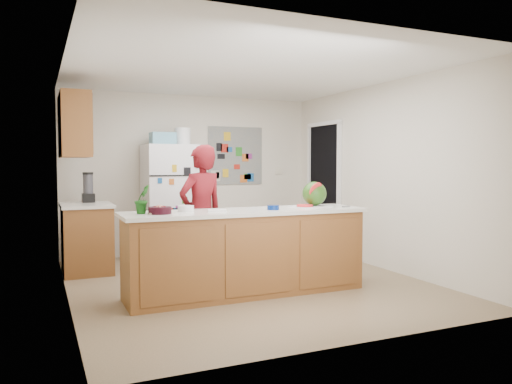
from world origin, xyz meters
name	(u,v)px	position (x,y,z in m)	size (l,w,h in m)	color
floor	(246,283)	(0.00, 0.00, -0.01)	(4.00, 4.50, 0.02)	brown
wall_back	(191,174)	(0.00, 2.26, 1.25)	(4.00, 0.02, 2.50)	beige
wall_left	(65,180)	(-2.01, 0.00, 1.25)	(0.02, 4.50, 2.50)	beige
wall_right	(383,176)	(2.01, 0.00, 1.25)	(0.02, 4.50, 2.50)	beige
ceiling	(246,71)	(0.00, 0.00, 2.51)	(4.00, 4.50, 0.02)	white
doorway	(325,188)	(1.99, 1.45, 1.02)	(0.03, 0.85, 2.04)	black
peninsula_base	(246,254)	(-0.20, -0.50, 0.44)	(2.60, 0.62, 0.88)	brown
peninsula_top	(246,212)	(-0.20, -0.50, 0.90)	(2.68, 0.70, 0.04)	silver
side_counter_base	(87,239)	(-1.69, 1.35, 0.43)	(0.60, 0.80, 0.86)	brown
side_counter_top	(86,205)	(-1.69, 1.35, 0.88)	(0.64, 0.84, 0.04)	silver
upper_cabinets	(74,126)	(-1.82, 1.30, 1.90)	(0.35, 1.00, 0.80)	brown
refrigerator	(170,202)	(-0.45, 1.88, 0.85)	(0.75, 0.70, 1.70)	silver
fridge_top_bin	(163,139)	(-0.55, 1.88, 1.79)	(0.35, 0.28, 0.18)	#5999B2
photo_collage	(236,156)	(0.75, 2.24, 1.55)	(0.95, 0.01, 0.95)	slate
person	(201,215)	(-0.50, 0.15, 0.82)	(0.60, 0.39, 1.64)	maroon
blender_appliance	(88,188)	(-1.64, 1.58, 1.09)	(0.13, 0.13, 0.38)	black
cutting_board	(311,206)	(0.63, -0.46, 0.93)	(0.43, 0.32, 0.01)	white
watermelon	(314,194)	(0.69, -0.44, 1.07)	(0.28, 0.28, 0.28)	#1C5A13
watermelon_slice	(305,206)	(0.52, -0.51, 0.94)	(0.18, 0.18, 0.02)	red
cherry_bowl	(160,210)	(-1.15, -0.53, 0.96)	(0.23, 0.23, 0.07)	black
white_bowl	(186,208)	(-0.84, -0.38, 0.95)	(0.17, 0.17, 0.06)	silver
cobalt_bowl	(273,207)	(0.07, -0.60, 0.95)	(0.13, 0.13, 0.05)	navy
plate	(159,213)	(-1.16, -0.53, 0.93)	(0.23, 0.23, 0.02)	beige
paper_towel	(217,210)	(-0.55, -0.53, 0.93)	(0.19, 0.17, 0.02)	white
keys	(346,206)	(1.00, -0.62, 0.93)	(0.09, 0.04, 0.01)	gray
potted_plant	(142,199)	(-1.31, -0.45, 1.07)	(0.16, 0.13, 0.29)	#124619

